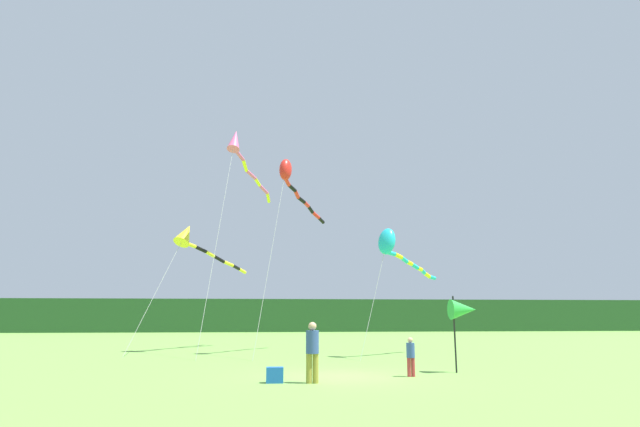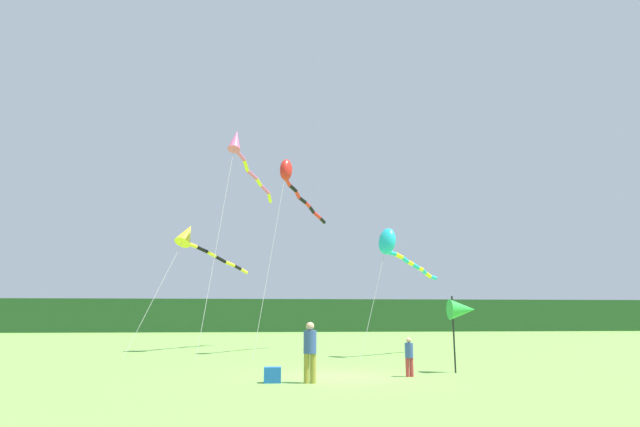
# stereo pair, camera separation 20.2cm
# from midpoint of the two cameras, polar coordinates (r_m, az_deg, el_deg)

# --- Properties ---
(ground_plane) EXTENTS (120.00, 120.00, 0.00)m
(ground_plane) POSITION_cam_midpoint_polar(r_m,az_deg,el_deg) (16.99, 2.35, -17.70)
(ground_plane) COLOR #6B9E42
(distant_treeline) EXTENTS (108.00, 2.55, 3.77)m
(distant_treeline) POSITION_cam_midpoint_polar(r_m,az_deg,el_deg) (61.77, -3.36, -11.28)
(distant_treeline) COLOR #234C23
(distant_treeline) RESTS_ON ground
(person_adult) EXTENTS (0.38, 0.38, 1.71)m
(person_adult) POSITION_cam_midpoint_polar(r_m,az_deg,el_deg) (15.22, -0.73, -14.85)
(person_adult) COLOR olive
(person_adult) RESTS_ON ground
(person_child) EXTENTS (0.27, 0.27, 1.21)m
(person_child) POSITION_cam_midpoint_polar(r_m,az_deg,el_deg) (17.04, 10.26, -15.24)
(person_child) COLOR #B23338
(person_child) RESTS_ON ground
(cooler_box) EXTENTS (0.49, 0.32, 0.44)m
(cooler_box) POSITION_cam_midpoint_polar(r_m,az_deg,el_deg) (15.43, -4.94, -17.50)
(cooler_box) COLOR #1959B2
(cooler_box) RESTS_ON ground
(banner_flag_pole) EXTENTS (0.90, 0.70, 2.55)m
(banner_flag_pole) POSITION_cam_midpoint_polar(r_m,az_deg,el_deg) (18.56, 15.88, -10.32)
(banner_flag_pole) COLOR black
(banner_flag_pole) RESTS_ON ground
(kite_red) EXTENTS (3.99, 7.82, 9.99)m
(kite_red) POSITION_cam_midpoint_polar(r_m,az_deg,el_deg) (27.25, -2.98, 3.80)
(kite_red) COLOR #B2B2B2
(kite_red) RESTS_ON ground
(kite_yellow) EXTENTS (5.19, 8.81, 7.07)m
(kite_yellow) POSITION_cam_midpoint_polar(r_m,az_deg,el_deg) (29.62, -13.72, -2.85)
(kite_yellow) COLOR #B2B2B2
(kite_yellow) RESTS_ON ground
(kite_cyan) EXTENTS (4.98, 4.57, 6.06)m
(kite_cyan) POSITION_cam_midpoint_polar(r_m,az_deg,el_deg) (24.79, 8.35, -3.66)
(kite_cyan) COLOR #B2B2B2
(kite_cyan) RESTS_ON ground
(kite_rainbow) EXTENTS (3.11, 10.62, 12.24)m
(kite_rainbow) POSITION_cam_midpoint_polar(r_m,az_deg,el_deg) (29.81, -8.54, 6.77)
(kite_rainbow) COLOR #B2B2B2
(kite_rainbow) RESTS_ON ground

